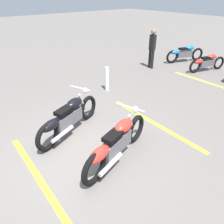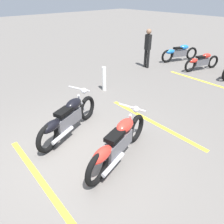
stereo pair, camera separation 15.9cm
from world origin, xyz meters
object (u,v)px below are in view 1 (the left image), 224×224
Objects in this scene: motorcycle_row_center at (207,62)px; motorcycle_row_right at (184,53)px; motorcycle_bright_foreground at (116,143)px; bystander_near_row at (152,47)px; bollard_post at (107,79)px; motorcycle_dark_foreground at (68,117)px.

motorcycle_row_center is 1.52m from motorcycle_row_right.
bystander_near_row reaches higher than motorcycle_bright_foreground.
bollard_post is (-3.13, -0.72, -0.52)m from bystander_near_row.
motorcycle_dark_foreground is at bearing -146.08° from motorcycle_row_right.
motorcycle_bright_foreground is at bearing -147.32° from motorcycle_row_center.
motorcycle_dark_foreground reaches higher than motorcycle_row_right.
motorcycle_bright_foreground and motorcycle_dark_foreground have the same top height.
motorcycle_dark_foreground reaches higher than motorcycle_row_center.
bollard_post is at bearing 38.68° from motorcycle_bright_foreground.
bollard_post is at bearing -156.15° from motorcycle_row_right.
motorcycle_row_right reaches higher than motorcycle_row_center.
bystander_near_row is at bearing 12.98° from bollard_post.
motorcycle_row_right is (0.44, 1.45, 0.04)m from motorcycle_row_center.
motorcycle_dark_foreground is 1.05× the size of motorcycle_row_right.
motorcycle_dark_foreground is at bearing 23.86° from bystander_near_row.
bollard_post is (2.38, 1.50, -0.03)m from motorcycle_dark_foreground.
motorcycle_row_right is 1.18× the size of bystander_near_row.
motorcycle_bright_foreground is at bearing 37.31° from bystander_near_row.
motorcycle_bright_foreground is at bearing -125.09° from bollard_post.
motorcycle_bright_foreground is 7.96m from motorcycle_row_right.
motorcycle_row_center is 2.48m from bystander_near_row.
motorcycle_bright_foreground reaches higher than motorcycle_row_right.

